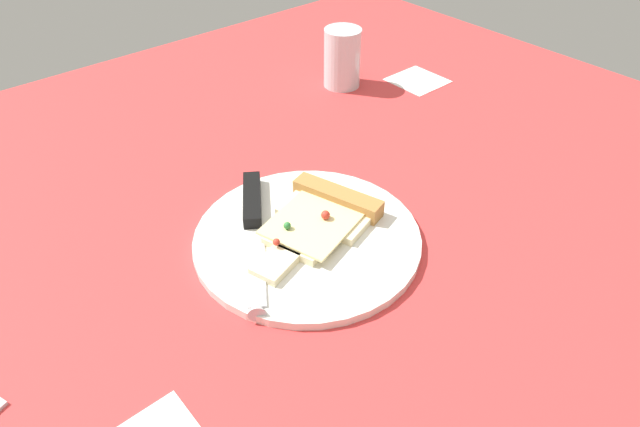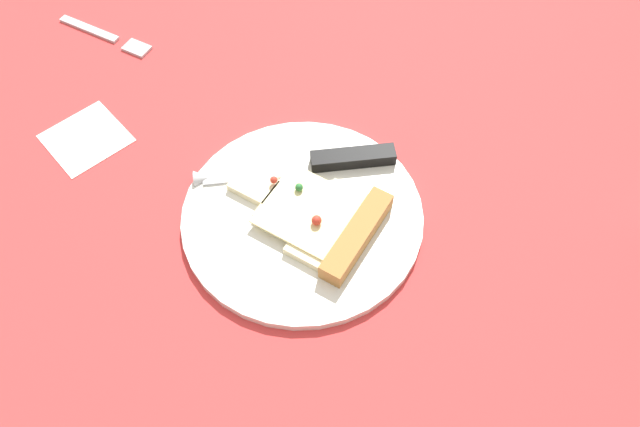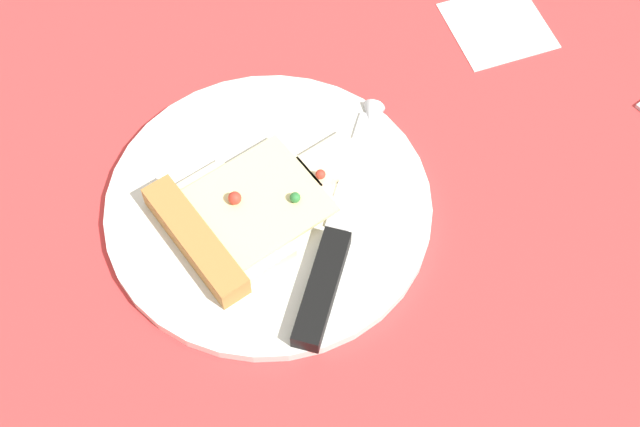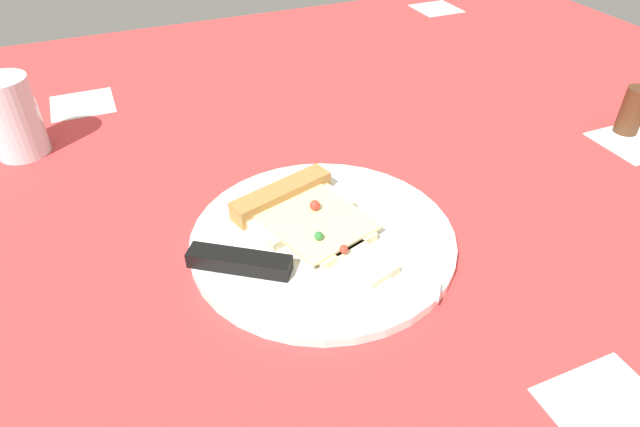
% 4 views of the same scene
% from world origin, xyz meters
% --- Properties ---
extents(ground_plane, '(1.51, 1.51, 0.03)m').
position_xyz_m(ground_plane, '(-0.00, 0.00, -0.01)').
color(ground_plane, '#D13838').
rests_on(ground_plane, ground).
extents(plate, '(0.27, 0.27, 0.01)m').
position_xyz_m(plate, '(-0.01, -0.09, 0.01)').
color(plate, white).
rests_on(plate, ground_plane).
extents(pizza_slice, '(0.19, 0.14, 0.02)m').
position_xyz_m(pizza_slice, '(-0.04, -0.10, 0.02)').
color(pizza_slice, beige).
rests_on(pizza_slice, plate).
extents(knife, '(0.15, 0.21, 0.02)m').
position_xyz_m(knife, '(0.02, -0.15, 0.02)').
color(knife, silver).
rests_on(knife, plate).
extents(drinking_glass, '(0.06, 0.06, 0.10)m').
position_xyz_m(drinking_glass, '(-0.33, -0.38, 0.05)').
color(drinking_glass, silver).
rests_on(drinking_glass, ground_plane).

